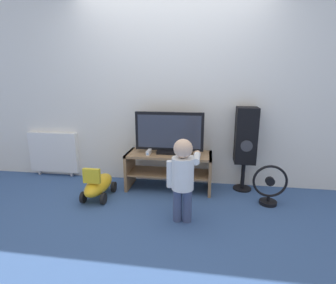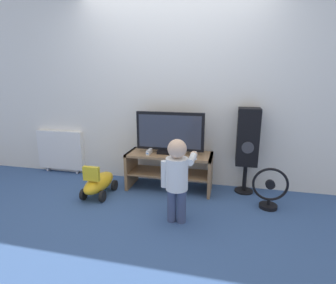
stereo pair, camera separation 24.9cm
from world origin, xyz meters
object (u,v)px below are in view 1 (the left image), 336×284
(television, at_px, (169,133))
(ride_on_toy, at_px, (98,185))
(game_console, at_px, (149,152))
(child, at_px, (183,174))
(radiator, at_px, (54,152))
(floor_fan, at_px, (269,187))
(speaker_tower, at_px, (246,137))
(remote_primary, at_px, (194,157))

(television, bearing_deg, ride_on_toy, -152.98)
(game_console, bearing_deg, television, 21.55)
(child, distance_m, radiator, 2.27)
(floor_fan, bearing_deg, ride_on_toy, -176.41)
(ride_on_toy, relative_size, radiator, 0.82)
(speaker_tower, bearing_deg, child, -128.25)
(television, height_order, floor_fan, television)
(television, xyz_separation_m, speaker_tower, (0.96, 0.10, -0.04))
(floor_fan, xyz_separation_m, ride_on_toy, (-2.03, -0.13, -0.05))
(television, height_order, remote_primary, television)
(television, bearing_deg, floor_fan, -13.41)
(remote_primary, xyz_separation_m, radiator, (-2.10, 0.38, -0.14))
(remote_primary, distance_m, speaker_tower, 0.72)
(radiator, bearing_deg, speaker_tower, -2.23)
(speaker_tower, xyz_separation_m, ride_on_toy, (-1.78, -0.52, -0.54))
(game_console, relative_size, ride_on_toy, 0.28)
(remote_primary, xyz_separation_m, ride_on_toy, (-1.15, -0.24, -0.33))
(ride_on_toy, bearing_deg, child, -19.50)
(child, bearing_deg, ride_on_toy, 160.50)
(ride_on_toy, bearing_deg, floor_fan, 3.59)
(game_console, relative_size, floor_fan, 0.35)
(child, bearing_deg, radiator, 153.66)
(floor_fan, bearing_deg, speaker_tower, 122.61)
(child, bearing_deg, television, 107.86)
(game_console, distance_m, ride_on_toy, 0.74)
(floor_fan, xyz_separation_m, radiator, (-2.99, 0.50, 0.14))
(game_console, distance_m, speaker_tower, 1.24)
(game_console, distance_m, child, 0.86)
(game_console, height_order, remote_primary, game_console)
(television, relative_size, ride_on_toy, 1.43)
(remote_primary, height_order, speaker_tower, speaker_tower)
(radiator, bearing_deg, television, -6.67)
(remote_primary, height_order, floor_fan, remote_primary)
(child, distance_m, ride_on_toy, 1.19)
(television, xyz_separation_m, radiator, (-1.77, 0.21, -0.39))
(floor_fan, relative_size, radiator, 0.64)
(child, xyz_separation_m, radiator, (-2.03, 1.00, -0.16))
(television, height_order, ride_on_toy, television)
(child, relative_size, speaker_tower, 0.80)
(game_console, relative_size, radiator, 0.23)
(floor_fan, distance_m, radiator, 3.03)
(television, relative_size, floor_fan, 1.83)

